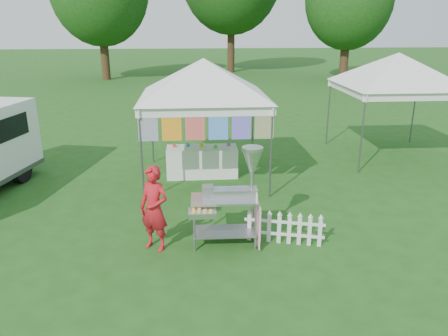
{
  "coord_description": "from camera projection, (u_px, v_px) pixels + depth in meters",
  "views": [
    {
      "loc": [
        -0.36,
        -7.08,
        3.82
      ],
      "look_at": [
        0.28,
        0.97,
        1.1
      ],
      "focal_mm": 35.0,
      "sensor_mm": 36.0,
      "label": 1
    }
  ],
  "objects": [
    {
      "name": "ground",
      "position": [
        213.0,
        243.0,
        7.93
      ],
      "size": [
        120.0,
        120.0,
        0.0
      ],
      "primitive_type": "plane",
      "color": "#204E16",
      "rests_on": "ground"
    },
    {
      "name": "donut_cart",
      "position": [
        235.0,
        189.0,
        7.57
      ],
      "size": [
        1.31,
        0.86,
        1.79
      ],
      "rotation": [
        0.0,
        0.0,
        -0.03
      ],
      "color": "gray",
      "rests_on": "ground"
    },
    {
      "name": "canopy_main",
      "position": [
        203.0,
        59.0,
        10.28
      ],
      "size": [
        4.24,
        4.24,
        3.45
      ],
      "color": "#59595E",
      "rests_on": "ground"
    },
    {
      "name": "vendor",
      "position": [
        154.0,
        209.0,
        7.51
      ],
      "size": [
        0.66,
        0.6,
        1.52
      ],
      "primitive_type": "imported",
      "rotation": [
        0.0,
        0.0,
        -0.55
      ],
      "color": "red",
      "rests_on": "ground"
    },
    {
      "name": "canopy_right",
      "position": [
        399.0,
        53.0,
        12.12
      ],
      "size": [
        4.24,
        4.24,
        3.45
      ],
      "color": "#59595E",
      "rests_on": "ground"
    },
    {
      "name": "display_table",
      "position": [
        202.0,
        162.0,
        11.27
      ],
      "size": [
        1.8,
        0.7,
        0.76
      ],
      "primitive_type": "cube",
      "color": "white",
      "rests_on": "ground"
    },
    {
      "name": "picket_fence",
      "position": [
        284.0,
        229.0,
        7.82
      ],
      "size": [
        1.4,
        0.4,
        0.56
      ],
      "rotation": [
        0.0,
        0.0,
        -0.26
      ],
      "color": "white",
      "rests_on": "ground"
    }
  ]
}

